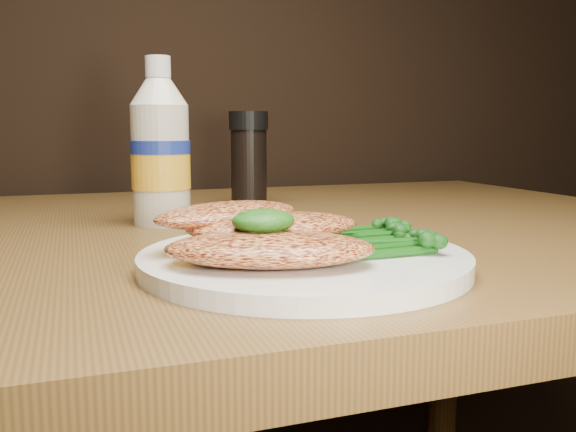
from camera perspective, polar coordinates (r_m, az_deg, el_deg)
name	(u,v)px	position (r m, az deg, el deg)	size (l,w,h in m)	color
plate	(304,260)	(0.49, 1.50, -4.10)	(0.26, 0.26, 0.01)	white
chicken_front	(270,249)	(0.43, -1.72, -3.07)	(0.15, 0.08, 0.02)	#ED8A4B
chicken_mid	(274,226)	(0.48, -1.33, -0.97)	(0.14, 0.07, 0.02)	#ED8A4B
chicken_back	(228,214)	(0.50, -5.60, 0.14)	(0.13, 0.07, 0.02)	#ED8A4B
pesto_front	(263,221)	(0.44, -2.31, -0.46)	(0.05, 0.04, 0.02)	black
broccolini_bundle	(364,236)	(0.50, 7.10, -1.84)	(0.13, 0.10, 0.02)	#124910
mayo_bottle	(160,142)	(0.71, -11.82, 6.79)	(0.07, 0.07, 0.19)	beige
pepper_grinder	(249,160)	(0.85, -3.67, 5.27)	(0.05, 0.05, 0.13)	black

